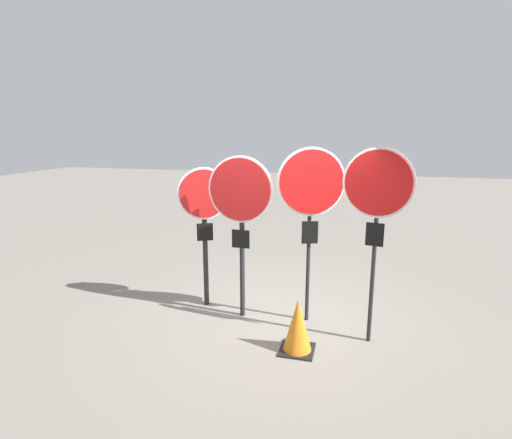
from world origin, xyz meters
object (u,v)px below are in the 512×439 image
at_px(stop_sign_3, 377,198).
at_px(traffic_cone_0, 298,326).
at_px(stop_sign_2, 311,192).
at_px(stop_sign_1, 241,204).
at_px(stop_sign_0, 204,210).

relative_size(stop_sign_3, traffic_cone_0, 3.64).
bearing_deg(stop_sign_3, stop_sign_2, 166.29).
bearing_deg(traffic_cone_0, stop_sign_2, 88.83).
xyz_separation_m(stop_sign_1, stop_sign_2, (0.96, 0.11, 0.18)).
distance_m(stop_sign_2, stop_sign_3, 0.93).
bearing_deg(stop_sign_3, traffic_cone_0, -142.28).
bearing_deg(stop_sign_3, stop_sign_0, 179.10).
height_order(stop_sign_0, stop_sign_3, stop_sign_3).
bearing_deg(stop_sign_1, stop_sign_3, -7.37).
xyz_separation_m(stop_sign_0, stop_sign_2, (1.60, -0.13, 0.34)).
relative_size(stop_sign_0, stop_sign_2, 0.87).
height_order(stop_sign_1, stop_sign_2, stop_sign_2).
height_order(stop_sign_0, stop_sign_1, stop_sign_1).
bearing_deg(stop_sign_1, stop_sign_0, 161.26).
height_order(stop_sign_0, traffic_cone_0, stop_sign_0).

